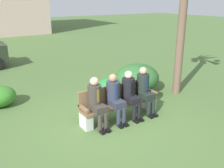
{
  "coord_description": "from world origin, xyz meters",
  "views": [
    {
      "loc": [
        -3.15,
        -4.81,
        3.03
      ],
      "look_at": [
        0.38,
        0.57,
        0.85
      ],
      "focal_mm": 40.11,
      "sensor_mm": 36.0,
      "label": 1
    }
  ],
  "objects_px": {
    "seated_man_centerleft": "(115,96)",
    "shrub_far_lawn": "(137,78)",
    "seated_man_rightmost": "(145,88)",
    "seated_man_centerright": "(130,92)",
    "shrub_near_bench": "(111,87)",
    "seated_man_leftmost": "(97,100)",
    "park_bench": "(119,102)"
  },
  "relations": [
    {
      "from": "park_bench",
      "to": "seated_man_rightmost",
      "type": "xyz_separation_m",
      "value": [
        0.77,
        -0.13,
        0.29
      ]
    },
    {
      "from": "shrub_near_bench",
      "to": "seated_man_rightmost",
      "type": "bearing_deg",
      "value": -85.66
    },
    {
      "from": "seated_man_centerright",
      "to": "shrub_near_bench",
      "type": "relative_size",
      "value": 1.26
    },
    {
      "from": "seated_man_centerleft",
      "to": "shrub_far_lawn",
      "type": "height_order",
      "value": "seated_man_centerleft"
    },
    {
      "from": "shrub_far_lawn",
      "to": "seated_man_centerleft",
      "type": "bearing_deg",
      "value": -142.65
    },
    {
      "from": "park_bench",
      "to": "seated_man_leftmost",
      "type": "xyz_separation_m",
      "value": [
        -0.76,
        -0.13,
        0.28
      ]
    },
    {
      "from": "park_bench",
      "to": "seated_man_leftmost",
      "type": "relative_size",
      "value": 1.77
    },
    {
      "from": "seated_man_rightmost",
      "to": "shrub_far_lawn",
      "type": "relative_size",
      "value": 0.84
    },
    {
      "from": "seated_man_centerleft",
      "to": "shrub_far_lawn",
      "type": "xyz_separation_m",
      "value": [
        1.87,
        1.43,
        -0.22
      ]
    },
    {
      "from": "shrub_near_bench",
      "to": "shrub_far_lawn",
      "type": "xyz_separation_m",
      "value": [
        1.0,
        -0.11,
        0.17
      ]
    },
    {
      "from": "seated_man_leftmost",
      "to": "shrub_far_lawn",
      "type": "xyz_separation_m",
      "value": [
        2.41,
        1.43,
        -0.23
      ]
    },
    {
      "from": "seated_man_centerleft",
      "to": "seated_man_rightmost",
      "type": "xyz_separation_m",
      "value": [
        0.99,
        0.0,
        0.02
      ]
    },
    {
      "from": "seated_man_centerright",
      "to": "shrub_near_bench",
      "type": "bearing_deg",
      "value": 75.95
    },
    {
      "from": "seated_man_leftmost",
      "to": "park_bench",
      "type": "bearing_deg",
      "value": 9.84
    },
    {
      "from": "seated_man_rightmost",
      "to": "shrub_far_lawn",
      "type": "xyz_separation_m",
      "value": [
        0.88,
        1.43,
        -0.24
      ]
    },
    {
      "from": "park_bench",
      "to": "seated_man_leftmost",
      "type": "distance_m",
      "value": 0.82
    },
    {
      "from": "park_bench",
      "to": "seated_man_centerleft",
      "type": "height_order",
      "value": "seated_man_centerleft"
    },
    {
      "from": "park_bench",
      "to": "seated_man_centerleft",
      "type": "relative_size",
      "value": 1.78
    },
    {
      "from": "seated_man_centerright",
      "to": "shrub_near_bench",
      "type": "height_order",
      "value": "seated_man_centerright"
    },
    {
      "from": "seated_man_leftmost",
      "to": "seated_man_centerleft",
      "type": "xyz_separation_m",
      "value": [
        0.54,
        -0.0,
        -0.0
      ]
    },
    {
      "from": "seated_man_centerright",
      "to": "seated_man_leftmost",
      "type": "bearing_deg",
      "value": 179.98
    },
    {
      "from": "park_bench",
      "to": "shrub_near_bench",
      "type": "distance_m",
      "value": 1.55
    },
    {
      "from": "seated_man_centerleft",
      "to": "seated_man_rightmost",
      "type": "relative_size",
      "value": 0.97
    },
    {
      "from": "seated_man_leftmost",
      "to": "shrub_far_lawn",
      "type": "bearing_deg",
      "value": 30.65
    },
    {
      "from": "seated_man_centerleft",
      "to": "seated_man_rightmost",
      "type": "distance_m",
      "value": 0.99
    },
    {
      "from": "seated_man_leftmost",
      "to": "seated_man_rightmost",
      "type": "relative_size",
      "value": 0.98
    },
    {
      "from": "seated_man_centerright",
      "to": "seated_man_centerleft",
      "type": "bearing_deg",
      "value": -179.96
    },
    {
      "from": "seated_man_centerright",
      "to": "shrub_far_lawn",
      "type": "xyz_separation_m",
      "value": [
        1.38,
        1.43,
        -0.22
      ]
    },
    {
      "from": "park_bench",
      "to": "seated_man_centerright",
      "type": "xyz_separation_m",
      "value": [
        0.27,
        -0.13,
        0.28
      ]
    },
    {
      "from": "shrub_far_lawn",
      "to": "park_bench",
      "type": "bearing_deg",
      "value": -141.83
    },
    {
      "from": "seated_man_rightmost",
      "to": "shrub_near_bench",
      "type": "height_order",
      "value": "seated_man_rightmost"
    },
    {
      "from": "seated_man_rightmost",
      "to": "shrub_near_bench",
      "type": "distance_m",
      "value": 1.59
    }
  ]
}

